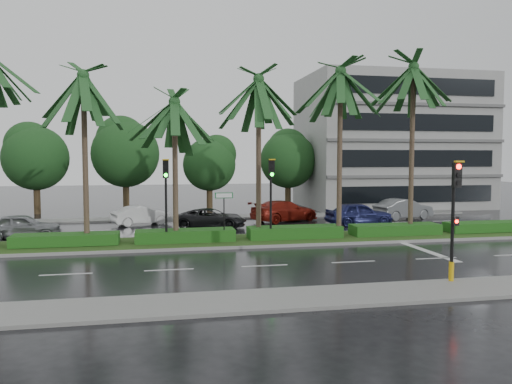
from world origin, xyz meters
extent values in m
plane|color=black|center=(0.00, 0.00, 0.00)|extent=(120.00, 120.00, 0.00)
cube|color=slate|center=(0.00, -10.20, 0.06)|extent=(40.00, 2.40, 0.12)
cube|color=slate|center=(0.00, 12.00, 0.06)|extent=(40.00, 2.00, 0.12)
cube|color=gray|center=(0.00, 1.00, 0.07)|extent=(36.00, 4.00, 0.14)
cube|color=#244517|center=(0.00, 1.00, 0.14)|extent=(35.60, 3.70, 0.02)
cube|color=#1C4915|center=(-9.00, 1.00, 0.45)|extent=(5.20, 1.40, 0.60)
cube|color=#1C4915|center=(-3.00, 1.00, 0.45)|extent=(5.20, 1.40, 0.60)
cube|color=#1C4915|center=(3.00, 1.00, 0.45)|extent=(5.20, 1.40, 0.60)
cube|color=#1C4915|center=(9.00, 1.00, 0.45)|extent=(5.20, 1.40, 0.60)
cube|color=#1C4915|center=(15.00, 1.00, 0.45)|extent=(5.20, 1.40, 0.60)
cube|color=silver|center=(-12.00, 7.00, 0.01)|extent=(2.00, 0.12, 0.01)
cube|color=silver|center=(-8.00, -5.00, 0.01)|extent=(2.00, 0.12, 0.01)
cube|color=silver|center=(-8.00, 7.00, 0.01)|extent=(2.00, 0.12, 0.01)
cube|color=silver|center=(-4.00, -5.00, 0.01)|extent=(2.00, 0.12, 0.01)
cube|color=silver|center=(-4.00, 7.00, 0.01)|extent=(2.00, 0.12, 0.01)
cube|color=silver|center=(0.00, -5.00, 0.01)|extent=(2.00, 0.12, 0.01)
cube|color=silver|center=(0.00, 7.00, 0.01)|extent=(2.00, 0.12, 0.01)
cube|color=silver|center=(4.00, -5.00, 0.01)|extent=(2.00, 0.12, 0.01)
cube|color=silver|center=(4.00, 7.00, 0.01)|extent=(2.00, 0.12, 0.01)
cube|color=silver|center=(8.00, -5.00, 0.01)|extent=(2.00, 0.12, 0.01)
cube|color=silver|center=(8.00, 7.00, 0.01)|extent=(2.00, 0.12, 0.01)
cube|color=silver|center=(12.00, 7.00, 0.01)|extent=(2.00, 0.12, 0.01)
cube|color=silver|center=(16.00, 7.00, 0.01)|extent=(2.00, 0.12, 0.01)
cube|color=silver|center=(8.50, -3.00, 0.01)|extent=(0.40, 6.00, 0.01)
cylinder|color=#3D3323|center=(-8.00, 1.10, 4.43)|extent=(0.28, 0.28, 8.56)
cylinder|color=#3D3323|center=(-8.00, 1.10, 0.37)|extent=(0.40, 0.40, 0.44)
cylinder|color=#3D3323|center=(-3.50, 0.90, 3.81)|extent=(0.28, 0.28, 7.31)
cylinder|color=#3D3323|center=(-3.50, 0.90, 0.37)|extent=(0.40, 0.40, 0.44)
cylinder|color=#3D3323|center=(1.00, 1.20, 4.48)|extent=(0.28, 0.28, 8.66)
cylinder|color=#3D3323|center=(1.00, 1.20, 0.37)|extent=(0.40, 0.40, 0.44)
cylinder|color=#3D3323|center=(5.50, 0.80, 4.73)|extent=(0.28, 0.28, 9.17)
cylinder|color=#3D3323|center=(5.50, 0.80, 0.37)|extent=(0.40, 0.40, 0.44)
cylinder|color=#3D3323|center=(10.00, 1.10, 4.96)|extent=(0.28, 0.28, 9.61)
cylinder|color=#3D3323|center=(10.00, 1.10, 0.37)|extent=(0.40, 0.40, 0.44)
cylinder|color=black|center=(6.00, -9.30, 1.82)|extent=(0.12, 0.12, 3.40)
cube|color=black|center=(6.00, -9.48, 3.97)|extent=(0.30, 0.18, 0.90)
cube|color=gold|center=(6.00, -9.60, 4.45)|extent=(0.34, 0.12, 0.06)
cylinder|color=#FF0C05|center=(6.00, -9.58, 4.27)|extent=(0.18, 0.04, 0.18)
cylinder|color=black|center=(6.00, -9.58, 3.97)|extent=(0.18, 0.04, 0.18)
cylinder|color=black|center=(6.00, -9.58, 3.67)|extent=(0.18, 0.04, 0.18)
cylinder|color=gold|center=(6.00, -9.30, 0.47)|extent=(0.18, 0.18, 0.70)
cube|color=black|center=(6.00, -9.46, 2.32)|extent=(0.22, 0.16, 0.32)
cylinder|color=#FF0C05|center=(6.00, -9.55, 2.32)|extent=(0.12, 0.03, 0.12)
cylinder|color=black|center=(-4.00, 0.40, 1.85)|extent=(0.12, 0.12, 3.40)
cube|color=black|center=(-4.00, 0.22, 4.00)|extent=(0.30, 0.18, 0.90)
cube|color=gold|center=(-4.00, 0.10, 4.48)|extent=(0.34, 0.12, 0.06)
cylinder|color=black|center=(-4.00, 0.12, 4.30)|extent=(0.18, 0.04, 0.18)
cylinder|color=black|center=(-4.00, 0.12, 4.00)|extent=(0.18, 0.04, 0.18)
cylinder|color=#0CE519|center=(-4.00, 0.12, 3.70)|extent=(0.18, 0.04, 0.18)
cylinder|color=black|center=(1.50, 0.40, 1.85)|extent=(0.12, 0.12, 3.40)
cube|color=black|center=(1.50, 0.22, 4.00)|extent=(0.30, 0.18, 0.90)
cube|color=gold|center=(1.50, 0.10, 4.48)|extent=(0.34, 0.12, 0.06)
cylinder|color=black|center=(1.50, 0.12, 4.30)|extent=(0.18, 0.04, 0.18)
cylinder|color=black|center=(1.50, 0.12, 4.00)|extent=(0.18, 0.04, 0.18)
cylinder|color=#0CE519|center=(1.50, 0.12, 3.70)|extent=(0.18, 0.04, 0.18)
cylinder|color=black|center=(-1.00, 0.50, 1.45)|extent=(0.06, 0.06, 2.60)
cube|color=#0C5926|center=(-1.00, 0.47, 2.60)|extent=(0.95, 0.04, 0.30)
cube|color=white|center=(-1.00, 0.45, 2.60)|extent=(0.85, 0.01, 0.22)
cylinder|color=#372D19|center=(-14.00, 17.50, 1.26)|extent=(0.52, 0.52, 2.51)
sphere|color=#143618|center=(-14.00, 17.50, 4.53)|extent=(5.17, 5.17, 5.17)
sphere|color=#143618|center=(-14.00, 17.80, 5.53)|extent=(3.88, 3.88, 3.88)
cylinder|color=#372D19|center=(-7.00, 17.50, 1.36)|extent=(0.52, 0.52, 2.72)
sphere|color=#143618|center=(-7.00, 17.50, 4.89)|extent=(5.59, 5.59, 5.59)
sphere|color=#143618|center=(-7.00, 17.80, 5.98)|extent=(4.19, 4.19, 4.19)
cylinder|color=#372D19|center=(0.00, 17.50, 1.10)|extent=(0.52, 0.52, 2.21)
sphere|color=#143618|center=(0.00, 17.50, 3.97)|extent=(4.54, 4.54, 4.54)
sphere|color=#143618|center=(0.00, 17.80, 4.86)|extent=(3.41, 3.41, 3.41)
cylinder|color=#372D19|center=(7.00, 17.50, 1.21)|extent=(0.52, 0.52, 2.41)
sphere|color=#143618|center=(7.00, 17.50, 4.34)|extent=(4.96, 4.96, 4.96)
sphere|color=#143618|center=(7.00, 17.80, 5.31)|extent=(3.72, 3.72, 3.72)
cylinder|color=#372D19|center=(14.00, 17.50, 1.08)|extent=(0.52, 0.52, 2.17)
sphere|color=#143618|center=(14.00, 17.50, 3.90)|extent=(4.46, 4.46, 4.46)
sphere|color=#143618|center=(14.00, 17.80, 4.77)|extent=(3.34, 3.34, 3.34)
cube|color=gray|center=(17.00, 18.00, 6.00)|extent=(16.00, 10.00, 12.00)
imported|color=gray|center=(-11.95, 4.50, 0.71)|extent=(1.96, 4.28, 1.42)
imported|color=#BCBCBC|center=(-5.50, 9.14, 0.65)|extent=(2.71, 4.19, 1.30)
imported|color=black|center=(-1.00, 6.80, 0.63)|extent=(3.27, 4.95, 1.27)
imported|color=maroon|center=(4.50, 9.09, 0.75)|extent=(3.99, 5.60, 1.50)
imported|color=navy|center=(9.00, 6.29, 0.77)|extent=(2.11, 4.63, 1.54)
imported|color=slate|center=(13.50, 8.62, 0.76)|extent=(2.79, 4.87, 1.52)
camera|label=1|loc=(-4.43, -25.41, 4.60)|focal=35.00mm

